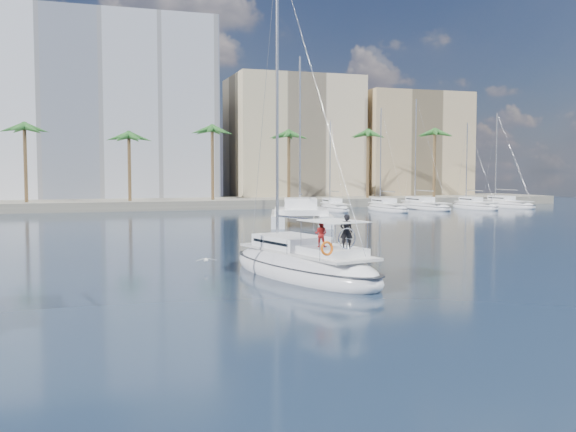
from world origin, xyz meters
name	(u,v)px	position (x,y,z in m)	size (l,w,h in m)	color
ground	(315,276)	(0.00, 0.00, 0.00)	(160.00, 160.00, 0.00)	black
quay	(163,203)	(0.00, 61.00, 0.60)	(120.00, 14.00, 1.20)	gray
building_modern	(71,111)	(-12.00, 73.00, 14.00)	(42.00, 16.00, 28.00)	white
building_beige	(293,141)	(22.00, 70.00, 10.00)	(20.00, 14.00, 20.00)	#C7B28F
building_tan_right	(409,148)	(42.00, 68.00, 9.00)	(18.00, 12.00, 18.00)	tan
palm_centre	(165,132)	(0.00, 57.00, 10.28)	(3.60, 3.60, 12.30)	brown
palm_right	(397,136)	(34.00, 57.00, 10.28)	(3.60, 3.60, 12.30)	brown
main_sloop	(303,266)	(-0.63, 0.06, 0.52)	(6.32, 11.94, 16.92)	white
catamaran	(300,213)	(9.16, 28.82, 1.12)	(8.48, 12.12, 16.16)	white
seagull	(206,260)	(-4.65, 3.89, 0.46)	(1.10, 0.47, 0.20)	silver
moored_yacht_a	(334,211)	(20.00, 47.00, 0.00)	(2.72, 9.35, 11.90)	white
moored_yacht_b	(387,211)	(26.50, 45.00, 0.00)	(3.14, 10.78, 13.72)	white
moored_yacht_c	(424,209)	(33.00, 47.00, 0.00)	(3.55, 12.21, 15.54)	white
moored_yacht_d	(475,209)	(39.50, 45.00, 0.00)	(2.72, 9.35, 11.90)	white
moored_yacht_e	(506,207)	(46.00, 47.00, 0.00)	(3.14, 10.78, 13.72)	white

